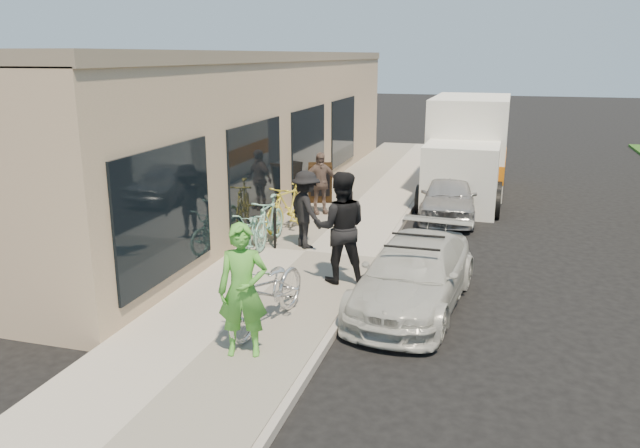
# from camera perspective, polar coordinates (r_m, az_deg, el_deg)

# --- Properties ---
(ground) EXTENTS (120.00, 120.00, 0.00)m
(ground) POSITION_cam_1_polar(r_m,az_deg,el_deg) (10.02, 4.49, -9.28)
(ground) COLOR black
(ground) RESTS_ON ground
(sidewalk) EXTENTS (3.00, 34.00, 0.15)m
(sidewalk) POSITION_cam_1_polar(r_m,az_deg,el_deg) (13.18, -1.32, -2.78)
(sidewalk) COLOR #A19B91
(sidewalk) RESTS_ON ground
(curb) EXTENTS (0.12, 34.00, 0.13)m
(curb) POSITION_cam_1_polar(r_m,az_deg,el_deg) (12.82, 5.31, -3.41)
(curb) COLOR gray
(curb) RESTS_ON ground
(storefront) EXTENTS (3.60, 20.00, 4.22)m
(storefront) POSITION_cam_1_polar(r_m,az_deg,el_deg) (18.45, -6.34, 8.85)
(storefront) COLOR tan
(storefront) RESTS_ON ground
(bike_rack) EXTENTS (0.22, 0.53, 0.78)m
(bike_rack) POSITION_cam_1_polar(r_m,az_deg,el_deg) (13.46, -4.15, 0.01)
(bike_rack) COLOR black
(bike_rack) RESTS_ON sidewalk
(sandwich_board) EXTENTS (0.82, 0.82, 1.08)m
(sandwich_board) POSITION_cam_1_polar(r_m,az_deg,el_deg) (17.32, 0.02, 3.76)
(sandwich_board) COLOR #321F0E
(sandwich_board) RESTS_ON sidewalk
(sedan_white) EXTENTS (1.98, 4.07, 1.18)m
(sedan_white) POSITION_cam_1_polar(r_m,az_deg,el_deg) (10.64, 8.60, -4.60)
(sedan_white) COLOR #BABAB6
(sedan_white) RESTS_ON ground
(sedan_silver) EXTENTS (1.49, 3.51, 1.18)m
(sedan_silver) POSITION_cam_1_polar(r_m,az_deg,el_deg) (16.56, 11.75, 2.51)
(sedan_silver) COLOR #97979C
(sedan_silver) RESTS_ON ground
(moving_truck) EXTENTS (2.29, 5.95, 2.91)m
(moving_truck) POSITION_cam_1_polar(r_m,az_deg,el_deg) (19.52, 13.33, 6.42)
(moving_truck) COLOR white
(moving_truck) RESTS_ON ground
(tandem_bike) EXTENTS (1.04, 2.17, 1.10)m
(tandem_bike) POSITION_cam_1_polar(r_m,az_deg,el_deg) (9.48, -4.70, -6.17)
(tandem_bike) COLOR silver
(tandem_bike) RESTS_ON sidewalk
(woman_rider) EXTENTS (0.78, 0.62, 1.86)m
(woman_rider) POSITION_cam_1_polar(r_m,az_deg,el_deg) (8.50, -7.07, -6.05)
(woman_rider) COLOR green
(woman_rider) RESTS_ON sidewalk
(man_standing) EXTENTS (1.15, 1.00, 2.03)m
(man_standing) POSITION_cam_1_polar(r_m,az_deg,el_deg) (11.15, 1.88, -0.31)
(man_standing) COLOR black
(man_standing) RESTS_ON sidewalk
(cruiser_bike_a) EXTENTS (0.54, 1.78, 1.06)m
(cruiser_bike_a) POSITION_cam_1_polar(r_m,az_deg,el_deg) (13.48, -4.66, 0.27)
(cruiser_bike_a) COLOR #83C4B0
(cruiser_bike_a) RESTS_ON sidewalk
(cruiser_bike_b) EXTENTS (0.99, 1.82, 0.91)m
(cruiser_bike_b) POSITION_cam_1_polar(r_m,az_deg,el_deg) (13.04, -6.26, -0.63)
(cruiser_bike_b) COLOR #83C4B0
(cruiser_bike_b) RESTS_ON sidewalk
(cruiser_bike_c) EXTENTS (0.97, 1.93, 1.12)m
(cruiser_bike_c) POSITION_cam_1_polar(r_m,az_deg,el_deg) (14.59, -2.89, 1.58)
(cruiser_bike_c) COLOR gold
(cruiser_bike_c) RESTS_ON sidewalk
(bystander_a) EXTENTS (1.20, 1.19, 1.66)m
(bystander_a) POSITION_cam_1_polar(r_m,az_deg,el_deg) (13.19, -1.28, 1.34)
(bystander_a) COLOR black
(bystander_a) RESTS_ON sidewalk
(bystander_b) EXTENTS (1.01, 0.82, 1.60)m
(bystander_b) POSITION_cam_1_polar(r_m,az_deg,el_deg) (16.07, -0.03, 3.77)
(bystander_b) COLOR brown
(bystander_b) RESTS_ON sidewalk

